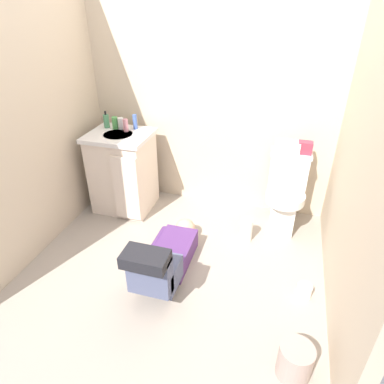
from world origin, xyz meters
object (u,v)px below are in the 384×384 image
at_px(bottle_pink, 126,125).
at_px(paper_towel_roll, 246,230).
at_px(toilet, 285,193).
at_px(soap_dispenser, 106,121).
at_px(faucet, 125,124).
at_px(bottle_green, 115,123).
at_px(bottle_blue, 135,122).
at_px(person_plumber, 165,258).
at_px(tissue_box, 288,146).
at_px(bottle_white, 121,123).
at_px(toilet_paper_roll, 304,291).
at_px(trash_can, 295,361).
at_px(toiletry_bag, 305,148).
at_px(vanity_cabinet, 123,171).

height_order(bottle_pink, paper_towel_roll, bottle_pink).
height_order(toilet, soap_dispenser, soap_dispenser).
bearing_deg(faucet, bottle_green, -160.41).
height_order(faucet, bottle_blue, bottle_blue).
bearing_deg(person_plumber, faucet, 127.31).
bearing_deg(tissue_box, bottle_green, -177.48).
xyz_separation_m(person_plumber, bottle_white, (-0.79, 0.98, 0.70)).
bearing_deg(paper_towel_roll, bottle_white, 165.52).
bearing_deg(bottle_blue, paper_towel_roll, -17.77).
xyz_separation_m(paper_towel_roll, toilet_paper_roll, (0.53, -0.55, -0.06)).
relative_size(tissue_box, bottle_green, 1.84).
distance_m(bottle_green, bottle_pink, 0.14).
xyz_separation_m(bottle_green, bottle_blue, (0.19, 0.05, 0.01)).
height_order(paper_towel_roll, toilet_paper_roll, paper_towel_roll).
distance_m(toilet, toilet_paper_roll, 0.95).
bearing_deg(tissue_box, soap_dispenser, -178.02).
bearing_deg(trash_can, bottle_green, 140.53).
bearing_deg(toiletry_bag, bottle_blue, -179.25).
distance_m(person_plumber, bottle_white, 1.44).
distance_m(person_plumber, toiletry_bag, 1.55).
height_order(faucet, soap_dispenser, soap_dispenser).
distance_m(person_plumber, bottle_pink, 1.37).
height_order(toilet, bottle_blue, bottle_blue).
height_order(soap_dispenser, toilet_paper_roll, soap_dispenser).
bearing_deg(bottle_pink, bottle_white, 148.81).
bearing_deg(soap_dispenser, toilet_paper_roll, -23.92).
relative_size(faucet, bottle_white, 0.89).
distance_m(toiletry_bag, bottle_blue, 1.62).
height_order(person_plumber, bottle_white, bottle_white).
bearing_deg(bottle_pink, paper_towel_roll, -13.38).
xyz_separation_m(toilet, faucet, (-1.62, 0.05, 0.50)).
relative_size(toilet, person_plumber, 0.70).
bearing_deg(toiletry_bag, toilet, -139.23).
height_order(tissue_box, bottle_pink, bottle_pink).
bearing_deg(toilet_paper_roll, faucet, 153.43).
bearing_deg(person_plumber, toiletry_bag, 47.35).
xyz_separation_m(soap_dispenser, bottle_pink, (0.23, -0.05, -0.01)).
height_order(faucet, bottle_pink, bottle_pink).
relative_size(faucet, bottle_pink, 0.83).
height_order(toiletry_bag, toilet_paper_roll, toiletry_bag).
relative_size(paper_towel_roll, toilet_paper_roll, 2.04).
height_order(faucet, trash_can, faucet).
relative_size(toiletry_bag, soap_dispenser, 0.75).
relative_size(bottle_green, paper_towel_roll, 0.53).
relative_size(bottle_green, bottle_pink, 0.99).
bearing_deg(bottle_green, faucet, 19.59).
bearing_deg(faucet, vanity_cabinet, -88.69).
height_order(bottle_pink, trash_can, bottle_pink).
height_order(toilet, paper_towel_roll, toilet).
relative_size(person_plumber, toiletry_bag, 8.59).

